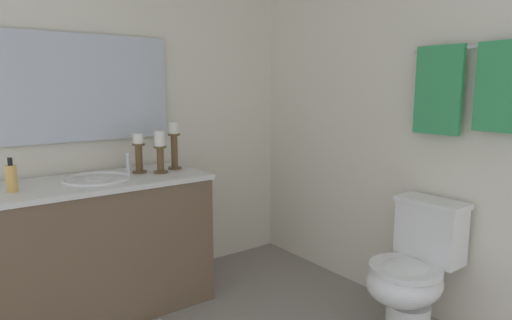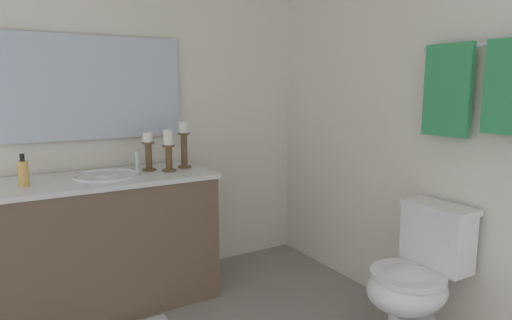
% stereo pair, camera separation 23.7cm
% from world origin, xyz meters
% --- Properties ---
extents(wall_back, '(2.71, 0.04, 2.45)m').
position_xyz_m(wall_back, '(0.00, 1.34, 1.23)').
color(wall_back, silver).
rests_on(wall_back, ground).
extents(wall_left, '(0.04, 2.69, 2.45)m').
position_xyz_m(wall_left, '(-1.36, 0.00, 1.23)').
color(wall_left, silver).
rests_on(wall_left, ground).
extents(vanity_cabinet, '(0.58, 1.28, 0.83)m').
position_xyz_m(vanity_cabinet, '(-1.03, -0.23, 0.42)').
color(vanity_cabinet, brown).
rests_on(vanity_cabinet, ground).
extents(sink_basin, '(0.40, 0.40, 0.24)m').
position_xyz_m(sink_basin, '(-1.03, -0.23, 0.79)').
color(sink_basin, white).
rests_on(sink_basin, vanity_cabinet).
extents(mirror, '(0.02, 1.17, 0.67)m').
position_xyz_m(mirror, '(-1.31, -0.23, 1.36)').
color(mirror, silver).
extents(candle_holder_tall, '(0.09, 0.09, 0.31)m').
position_xyz_m(candle_holder_tall, '(-1.07, 0.29, 1.00)').
color(candle_holder_tall, brown).
rests_on(candle_holder_tall, vanity_cabinet).
extents(candle_holder_short, '(0.09, 0.09, 0.27)m').
position_xyz_m(candle_holder_short, '(-0.99, 0.15, 0.97)').
color(candle_holder_short, brown).
rests_on(candle_holder_short, vanity_cabinet).
extents(candle_holder_mid, '(0.09, 0.09, 0.25)m').
position_xyz_m(candle_holder_mid, '(-1.08, 0.05, 0.96)').
color(candle_holder_mid, brown).
rests_on(candle_holder_mid, vanity_cabinet).
extents(soap_bottle, '(0.06, 0.06, 0.18)m').
position_xyz_m(soap_bottle, '(-0.99, -0.68, 0.91)').
color(soap_bottle, '#E5B259').
rests_on(soap_bottle, vanity_cabinet).
extents(toilet, '(0.39, 0.54, 0.75)m').
position_xyz_m(toilet, '(0.24, 1.06, 0.37)').
color(toilet, white).
rests_on(toilet, ground).
extents(towel_bar, '(0.69, 0.02, 0.02)m').
position_xyz_m(towel_bar, '(0.38, 1.28, 1.57)').
color(towel_bar, silver).
extents(towel_near_vanity, '(0.27, 0.03, 0.48)m').
position_xyz_m(towel_near_vanity, '(0.20, 1.26, 1.35)').
color(towel_near_vanity, '#389E59').
rests_on(towel_near_vanity, towel_bar).
extents(towel_center, '(0.28, 0.03, 0.45)m').
position_xyz_m(towel_center, '(0.55, 1.26, 1.37)').
color(towel_center, '#389E59').
rests_on(towel_center, towel_bar).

